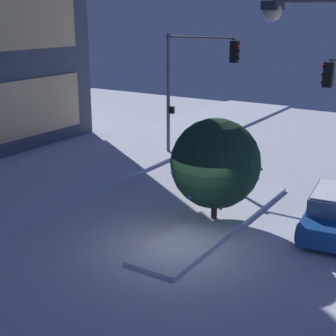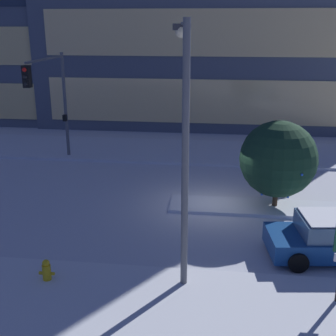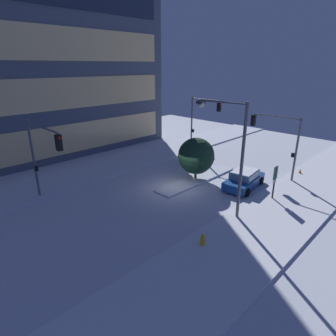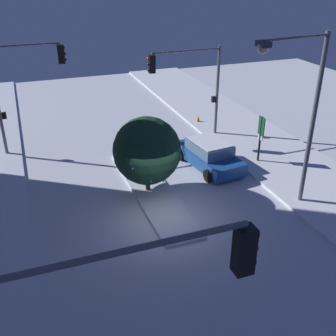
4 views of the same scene
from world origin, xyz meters
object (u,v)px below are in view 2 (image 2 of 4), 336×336
Objects in this scene: street_lamp_arched at (184,115)px; fire_hydrant at (47,272)px; decorated_tree_median at (278,159)px; car_near at (335,238)px; traffic_light_corner_far_left at (51,91)px.

fire_hydrant is at bearing 100.29° from street_lamp_arched.
street_lamp_arched is at bearing -122.76° from decorated_tree_median.
fire_hydrant is at bearing -138.26° from decorated_tree_median.
car_near is at bearing -69.25° from decorated_tree_median.
traffic_light_corner_far_left is 7.48× the size of fire_hydrant.
street_lamp_arched is at bearing 17.62° from fire_hydrant.
decorated_tree_median is (11.30, -4.40, -1.98)m from traffic_light_corner_far_left.
traffic_light_corner_far_left is 12.29m from decorated_tree_median.
street_lamp_arched reaches higher than fire_hydrant.
traffic_light_corner_far_left is at bearing 139.98° from car_near.
fire_hydrant is (3.81, -11.08, -3.80)m from traffic_light_corner_far_left.
car_near is 0.77× the size of traffic_light_corner_far_left.
fire_hydrant is at bearing 18.96° from traffic_light_corner_far_left.
street_lamp_arched reaches higher than traffic_light_corner_far_left.
traffic_light_corner_far_left reaches higher than decorated_tree_median.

